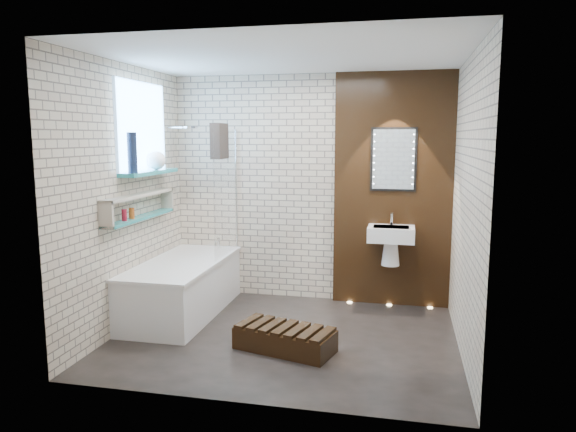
% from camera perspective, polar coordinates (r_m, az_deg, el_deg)
% --- Properties ---
extents(ground, '(3.20, 3.20, 0.00)m').
position_cam_1_polar(ground, '(5.21, -0.36, -12.85)').
color(ground, black).
rests_on(ground, ground).
extents(room_shell, '(3.24, 3.20, 2.60)m').
position_cam_1_polar(room_shell, '(4.89, -0.37, 1.49)').
color(room_shell, '#C0AD98').
rests_on(room_shell, ground).
extents(walnut_panel, '(1.30, 0.06, 2.60)m').
position_cam_1_polar(walnut_panel, '(6.04, 11.15, 2.66)').
color(walnut_panel, black).
rests_on(walnut_panel, ground).
extents(clerestory_window, '(0.18, 1.00, 0.94)m').
position_cam_1_polar(clerestory_window, '(5.72, -15.26, 8.24)').
color(clerestory_window, '#7FADE0').
rests_on(clerestory_window, room_shell).
extents(display_niche, '(0.14, 1.30, 0.26)m').
position_cam_1_polar(display_niche, '(5.57, -15.57, 1.00)').
color(display_niche, teal).
rests_on(display_niche, room_shell).
extents(bathtub, '(0.79, 1.74, 0.70)m').
position_cam_1_polar(bathtub, '(5.89, -11.20, -7.49)').
color(bathtub, white).
rests_on(bathtub, ground).
extents(bath_screen, '(0.01, 0.78, 1.40)m').
position_cam_1_polar(bath_screen, '(5.98, -6.67, 2.52)').
color(bath_screen, white).
rests_on(bath_screen, bathtub).
extents(towel, '(0.11, 0.29, 0.38)m').
position_cam_1_polar(towel, '(5.77, -7.36, 7.96)').
color(towel, black).
rests_on(towel, bath_screen).
extents(shower_head, '(0.18, 0.18, 0.02)m').
position_cam_1_polar(shower_head, '(6.16, -10.44, 9.32)').
color(shower_head, silver).
rests_on(shower_head, room_shell).
extents(washbasin, '(0.50, 0.36, 0.58)m').
position_cam_1_polar(washbasin, '(5.92, 10.96, -2.45)').
color(washbasin, white).
rests_on(washbasin, walnut_panel).
extents(led_mirror, '(0.50, 0.02, 0.70)m').
position_cam_1_polar(led_mirror, '(5.97, 11.23, 5.97)').
color(led_mirror, black).
rests_on(led_mirror, walnut_panel).
extents(walnut_step, '(0.95, 0.61, 0.19)m').
position_cam_1_polar(walnut_step, '(4.89, -0.34, -13.11)').
color(walnut_step, black).
rests_on(walnut_step, ground).
extents(niche_bottles, '(0.05, 0.20, 0.11)m').
position_cam_1_polar(niche_bottles, '(5.37, -16.74, 0.20)').
color(niche_bottles, maroon).
rests_on(niche_bottles, display_niche).
extents(sill_vases, '(0.20, 0.65, 0.39)m').
position_cam_1_polar(sill_vases, '(5.68, -14.62, 6.01)').
color(sill_vases, '#121C34').
rests_on(sill_vases, clerestory_window).
extents(floor_uplights, '(0.96, 0.06, 0.01)m').
position_cam_1_polar(floor_uplights, '(6.23, 10.79, -9.34)').
color(floor_uplights, '#FFD899').
rests_on(floor_uplights, ground).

